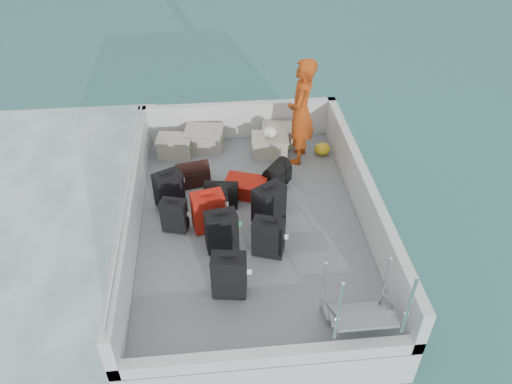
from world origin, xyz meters
The scene contains 22 objects.
ground centered at (0.00, 0.00, 0.00)m, with size 160.00×160.00×0.00m, color #185653.
ferry_hull centered at (0.00, 0.00, 0.30)m, with size 3.60×5.00×0.60m, color silver.
deck centered at (0.00, 0.00, 0.61)m, with size 3.30×4.70×0.02m, color slate.
deck_fittings centered at (0.35, -0.32, 0.99)m, with size 3.60×5.00×0.90m.
suitcase_1 centered at (-1.12, -0.09, 0.90)m, with size 0.36×0.21×0.55m, color black.
suitcase_2 centered at (-1.22, 0.50, 0.93)m, with size 0.42×0.25×0.61m, color black.
suitcase_3 centered at (-0.39, -1.37, 0.95)m, with size 0.44×0.25×0.67m, color black.
suitcase_4 centered at (-0.45, -0.55, 0.95)m, with size 0.44×0.26×0.65m, color black.
suitcase_5 centered at (-0.62, -0.10, 0.94)m, with size 0.46×0.28×0.64m, color #B31A0D.
suitcase_6 centered at (0.19, -0.70, 0.92)m, with size 0.43×0.25×0.60m, color black.
suitcase_7 centered at (0.28, -0.04, 0.95)m, with size 0.47×0.27×0.65m, color black.
suitcase_8 centered at (-0.01, 0.68, 0.75)m, with size 0.43×0.66×0.26m, color #B31A0D.
duffel_0 centered at (-0.85, 1.03, 0.78)m, with size 0.53×0.30×0.32m, color black, non-canonical shape.
duffel_1 centered at (-0.41, 0.46, 0.78)m, with size 0.51×0.30×0.32m, color black, non-canonical shape.
duffel_2 centered at (0.52, 0.88, 0.78)m, with size 0.48×0.30×0.32m, color black, non-canonical shape.
crate_0 centered at (-1.18, 1.89, 0.79)m, with size 0.57×0.39×0.34m, color #AAA494.
crate_1 centered at (-0.65, 2.07, 0.81)m, with size 0.64×0.44×0.38m, color #AAA494.
crate_2 centered at (0.50, 1.73, 0.80)m, with size 0.61×0.42×0.37m, color #AAA494.
crate_3 centered at (0.70, 2.08, 0.79)m, with size 0.58×0.40×0.35m, color #AAA494.
yellow_bag centered at (1.45, 1.67, 0.73)m, with size 0.28×0.26×0.22m, color gold.
white_bag centered at (0.50, 1.73, 1.08)m, with size 0.24×0.24×0.18m, color white.
passenger centered at (1.00, 1.58, 1.56)m, with size 0.69×0.45×1.88m, color #E45215.
Camera 1 is at (-0.46, -5.65, 5.72)m, focal length 35.00 mm.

